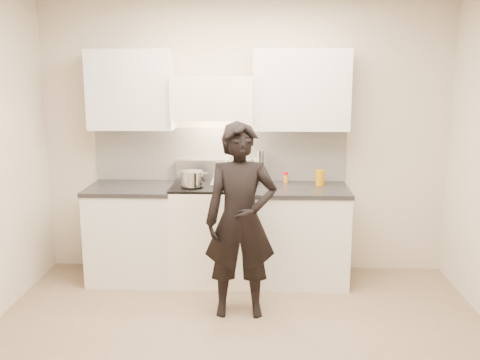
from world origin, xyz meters
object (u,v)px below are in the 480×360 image
at_px(counter_right, 299,234).
at_px(wok, 234,169).
at_px(person, 241,221).
at_px(utensil_crock, 260,173).
at_px(stove, 213,232).

relative_size(counter_right, wok, 2.00).
xyz_separation_m(counter_right, person, (-0.53, -0.76, 0.35)).
bearing_deg(counter_right, utensil_crock, 149.11).
xyz_separation_m(wok, utensil_crock, (0.25, 0.08, -0.05)).
relative_size(stove, person, 0.59).
height_order(utensil_crock, person, person).
bearing_deg(wok, stove, -144.10).
xyz_separation_m(counter_right, wok, (-0.63, 0.14, 0.60)).
bearing_deg(wok, counter_right, -12.91).
relative_size(counter_right, utensil_crock, 2.95).
height_order(stove, wok, wok).
bearing_deg(person, wok, 92.68).
distance_m(stove, counter_right, 0.83).
height_order(stove, person, person).
relative_size(stove, utensil_crock, 3.07).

